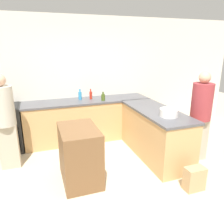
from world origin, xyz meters
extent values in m
plane|color=beige|center=(0.00, 0.00, 0.00)|extent=(14.00, 14.00, 0.00)
cube|color=silver|center=(0.00, 2.26, 1.35)|extent=(8.00, 0.06, 2.70)
cube|color=tan|center=(0.00, 1.91, 0.44)|extent=(2.72, 0.64, 0.88)
cube|color=#4C4C51|center=(0.00, 1.91, 0.90)|extent=(2.75, 0.67, 0.04)
cube|color=tan|center=(1.03, 0.72, 0.44)|extent=(0.66, 1.74, 0.88)
cube|color=#4C4C51|center=(1.03, 0.72, 0.90)|extent=(0.69, 1.77, 0.04)
cube|color=black|center=(-1.69, 1.91, 0.46)|extent=(0.61, 0.64, 0.92)
cube|color=black|center=(-1.69, 1.59, 0.32)|extent=(0.51, 0.01, 0.52)
cube|color=black|center=(-1.69, 1.91, 0.93)|extent=(0.56, 0.59, 0.01)
cube|color=brown|center=(-0.49, 0.37, 0.44)|extent=(0.56, 0.83, 0.88)
cylinder|color=white|center=(1.03, 0.31, 0.99)|extent=(0.30, 0.30, 0.13)
cylinder|color=red|center=(0.09, 1.97, 1.00)|extent=(0.06, 0.06, 0.16)
cylinder|color=red|center=(0.09, 1.97, 1.12)|extent=(0.03, 0.03, 0.06)
cylinder|color=#475B1E|center=(0.31, 1.74, 0.99)|extent=(0.08, 0.08, 0.14)
cylinder|color=#475B1E|center=(0.31, 1.74, 1.09)|extent=(0.04, 0.04, 0.05)
cylinder|color=#338CBF|center=(-0.14, 1.99, 1.01)|extent=(0.07, 0.07, 0.17)
cylinder|color=#338CBF|center=(-0.14, 1.99, 1.12)|extent=(0.03, 0.03, 0.07)
cube|color=#ADA38E|center=(-1.58, 1.16, 0.39)|extent=(0.31, 0.19, 0.79)
cylinder|color=#B7B2A3|center=(-1.58, 1.16, 1.12)|extent=(0.35, 0.35, 0.65)
cube|color=#ADA38E|center=(1.71, 0.33, 0.39)|extent=(0.32, 0.20, 0.79)
cylinder|color=#993338|center=(1.71, 0.33, 1.12)|extent=(0.36, 0.36, 0.65)
sphere|color=tan|center=(1.71, 0.33, 1.54)|extent=(0.20, 0.20, 0.20)
cube|color=tan|center=(1.05, -0.43, 0.18)|extent=(0.30, 0.18, 0.36)
camera|label=1|loc=(-1.02, -2.68, 2.07)|focal=35.00mm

